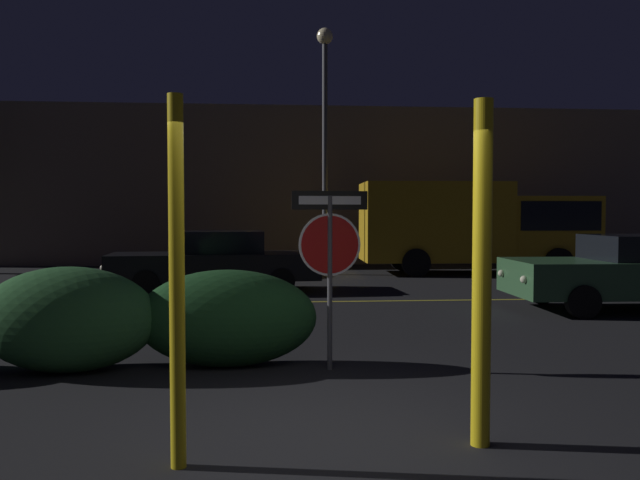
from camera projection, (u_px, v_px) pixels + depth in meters
name	position (u px, v px, depth m)	size (l,w,h in m)	color
ground_plane	(324.00, 441.00, 5.06)	(260.00, 260.00, 0.00)	black
road_center_stripe	(291.00, 302.00, 13.07)	(38.29, 0.12, 0.01)	gold
stop_sign	(330.00, 244.00, 7.35)	(0.90, 0.10, 2.12)	#4C4C51
yellow_pole_left	(177.00, 283.00, 4.49)	(0.11, 0.11, 2.70)	yellow
yellow_pole_right	(482.00, 274.00, 4.92)	(0.15, 0.15, 2.75)	yellow
hedge_bush_1	(68.00, 319.00, 7.26)	(2.07, 1.10, 1.24)	#2D6633
hedge_bush_2	(227.00, 318.00, 7.51)	(2.17, 0.85, 1.18)	#1E4C23
passing_car_2	(217.00, 261.00, 14.82)	(5.06, 2.04, 1.44)	black
passing_car_3	(638.00, 272.00, 11.96)	(4.94, 2.14, 1.45)	#335B38
delivery_truck	(479.00, 224.00, 19.42)	(7.19, 2.56, 2.81)	gold
street_lamp	(325.00, 111.00, 18.82)	(0.49, 0.49, 7.44)	#4C4C51
building_backdrop	(309.00, 188.00, 24.95)	(25.62, 4.73, 5.78)	#7A6B5B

